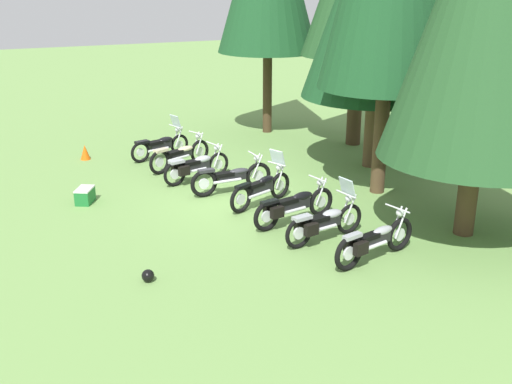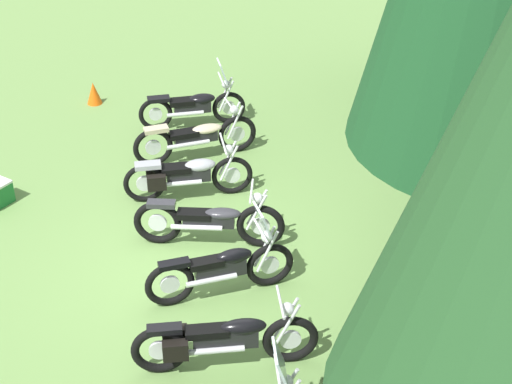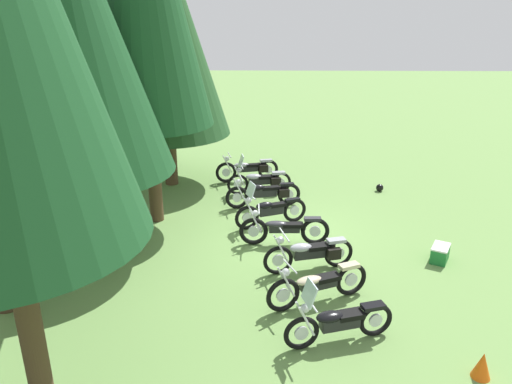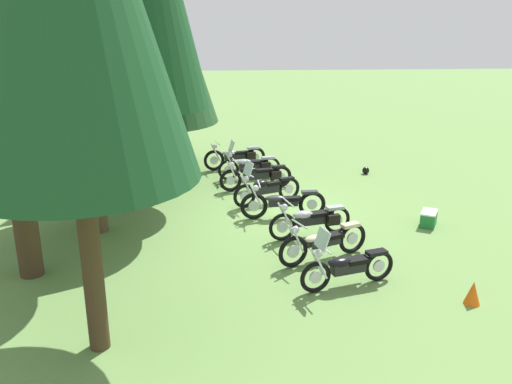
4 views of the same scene
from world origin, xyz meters
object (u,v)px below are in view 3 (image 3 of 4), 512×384
at_px(motorcycle_2, 311,252).
at_px(pine_tree_2, 64,24).
at_px(motorcycle_0, 338,321).
at_px(dropped_helmet, 380,188).
at_px(pine_tree_5, 121,13).
at_px(picnic_cooler, 440,253).
at_px(motorcycle_1, 318,284).
at_px(motorcycle_7, 248,169).
at_px(motorcycle_5, 265,193).
at_px(motorcycle_4, 270,210).
at_px(motorcycle_6, 260,180).
at_px(pine_tree_4, 162,29).
at_px(traffic_cone, 482,365).
at_px(motorcycle_3, 284,229).

xyz_separation_m(motorcycle_2, pine_tree_2, (0.76, 5.47, 5.07)).
bearing_deg(motorcycle_0, dropped_helmet, -123.87).
height_order(pine_tree_5, picnic_cooler, pine_tree_5).
xyz_separation_m(motorcycle_1, motorcycle_7, (7.87, 1.75, 0.00)).
distance_m(motorcycle_5, picnic_cooler, 5.57).
height_order(motorcycle_7, picnic_cooler, motorcycle_7).
height_order(motorcycle_1, motorcycle_5, motorcycle_1).
xyz_separation_m(motorcycle_5, picnic_cooler, (-3.47, -4.35, -0.26)).
relative_size(motorcycle_4, pine_tree_5, 0.22).
distance_m(motorcycle_6, pine_tree_5, 7.83).
bearing_deg(motorcycle_4, motorcycle_1, 81.51).
bearing_deg(motorcycle_2, motorcycle_5, -89.48).
bearing_deg(pine_tree_5, motorcycle_5, -128.14).
relative_size(pine_tree_4, pine_tree_5, 0.91).
xyz_separation_m(motorcycle_0, pine_tree_2, (3.46, 5.76, 5.07)).
bearing_deg(picnic_cooler, dropped_helmet, 4.70).
height_order(motorcycle_4, dropped_helmet, motorcycle_4).
bearing_deg(motorcycle_7, motorcycle_5, 89.97).
relative_size(motorcycle_5, traffic_cone, 4.94).
height_order(motorcycle_6, motorcycle_7, motorcycle_6).
relative_size(motorcycle_0, pine_tree_4, 0.24).
relative_size(motorcycle_6, dropped_helmet, 8.60).
relative_size(motorcycle_4, motorcycle_6, 0.96).
bearing_deg(motorcycle_4, motorcycle_6, -105.45).
bearing_deg(motorcycle_1, motorcycle_6, -102.43).
bearing_deg(traffic_cone, pine_tree_5, 37.33).
distance_m(motorcycle_1, motorcycle_5, 5.51).
xyz_separation_m(motorcycle_1, motorcycle_6, (6.58, 1.30, 0.02)).
bearing_deg(traffic_cone, motorcycle_3, 32.80).
relative_size(motorcycle_0, motorcycle_4, 1.02).
bearing_deg(motorcycle_4, motorcycle_5, -105.88).
xyz_separation_m(motorcycle_4, motorcycle_5, (1.45, 0.17, -0.02)).
relative_size(picnic_cooler, traffic_cone, 1.48).
relative_size(motorcycle_1, dropped_helmet, 8.79).
bearing_deg(pine_tree_5, dropped_helmet, -105.76).
height_order(motorcycle_7, pine_tree_2, pine_tree_2).
relative_size(motorcycle_1, pine_tree_5, 0.23).
xyz_separation_m(motorcycle_1, pine_tree_5, (9.46, 6.33, 5.28)).
distance_m(picnic_cooler, dropped_helmet, 4.98).
xyz_separation_m(motorcycle_3, dropped_helmet, (4.15, -3.42, -0.32)).
bearing_deg(motorcycle_7, pine_tree_5, -32.76).
height_order(motorcycle_4, motorcycle_7, motorcycle_4).
height_order(motorcycle_6, pine_tree_2, pine_tree_2).
relative_size(motorcycle_6, motorcycle_7, 0.95).
distance_m(motorcycle_3, pine_tree_2, 7.08).
bearing_deg(dropped_helmet, traffic_cone, 178.44).
height_order(motorcycle_4, motorcycle_6, motorcycle_6).
relative_size(motorcycle_6, pine_tree_2, 0.24).
distance_m(motorcycle_4, motorcycle_7, 4.01).
distance_m(motorcycle_3, pine_tree_4, 7.81).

